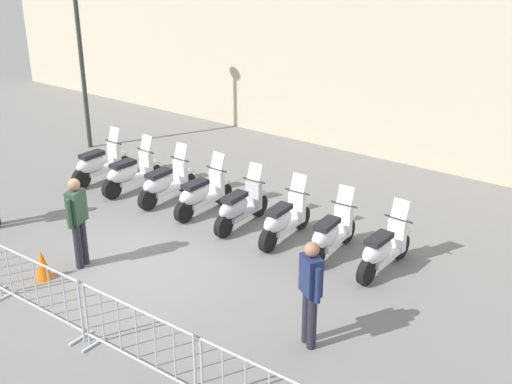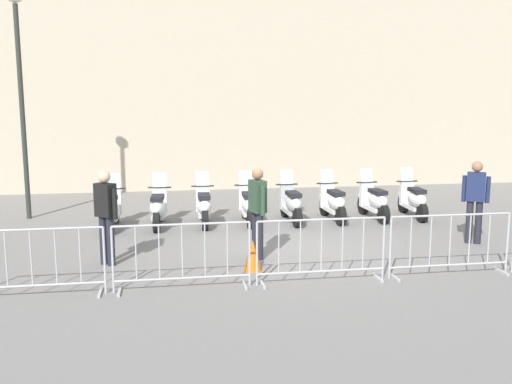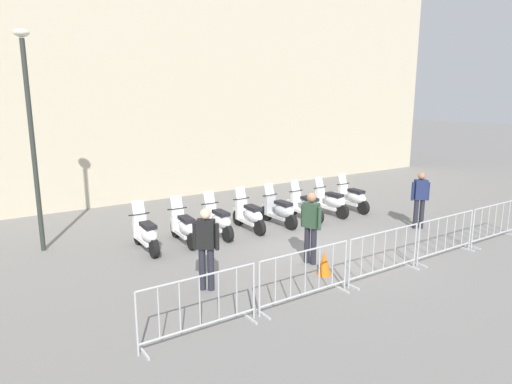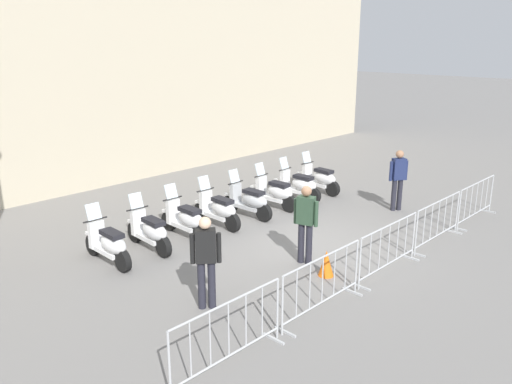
% 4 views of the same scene
% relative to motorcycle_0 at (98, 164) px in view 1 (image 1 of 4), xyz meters
% --- Properties ---
extents(ground_plane, '(120.00, 120.00, 0.00)m').
position_rel_motorcycle_0_xyz_m(ground_plane, '(3.86, -2.29, -0.45)').
color(ground_plane, slate).
extents(motorcycle_0, '(0.56, 1.72, 1.24)m').
position_rel_motorcycle_0_xyz_m(motorcycle_0, '(0.00, 0.00, 0.00)').
color(motorcycle_0, black).
rests_on(motorcycle_0, ground).
extents(motorcycle_1, '(0.56, 1.72, 1.24)m').
position_rel_motorcycle_0_xyz_m(motorcycle_1, '(1.07, 0.06, 0.00)').
color(motorcycle_1, black).
rests_on(motorcycle_1, ground).
extents(motorcycle_2, '(0.56, 1.72, 1.24)m').
position_rel_motorcycle_0_xyz_m(motorcycle_2, '(2.14, 0.16, 0.00)').
color(motorcycle_2, black).
rests_on(motorcycle_2, ground).
extents(motorcycle_3, '(0.56, 1.72, 1.24)m').
position_rel_motorcycle_0_xyz_m(motorcycle_3, '(3.21, 0.21, 0.00)').
color(motorcycle_3, black).
rests_on(motorcycle_3, ground).
extents(motorcycle_4, '(0.56, 1.73, 1.24)m').
position_rel_motorcycle_0_xyz_m(motorcycle_4, '(4.29, 0.21, 0.00)').
color(motorcycle_4, black).
rests_on(motorcycle_4, ground).
extents(motorcycle_5, '(0.56, 1.73, 1.24)m').
position_rel_motorcycle_0_xyz_m(motorcycle_5, '(5.36, 0.29, 0.00)').
color(motorcycle_5, black).
rests_on(motorcycle_5, ground).
extents(motorcycle_6, '(0.57, 1.73, 1.24)m').
position_rel_motorcycle_0_xyz_m(motorcycle_6, '(6.43, 0.34, 0.00)').
color(motorcycle_6, black).
rests_on(motorcycle_6, ground).
extents(motorcycle_7, '(0.56, 1.72, 1.24)m').
position_rel_motorcycle_0_xyz_m(motorcycle_7, '(7.49, 0.41, 0.00)').
color(motorcycle_7, black).
rests_on(motorcycle_7, ground).
extents(barrier_segment_2, '(2.17, 0.53, 1.07)m').
position_rel_motorcycle_0_xyz_m(barrier_segment_2, '(3.96, -4.35, 0.07)').
color(barrier_segment_2, '#B2B5B7').
rests_on(barrier_segment_2, ground).
extents(barrier_segment_3, '(2.17, 0.53, 1.07)m').
position_rel_motorcycle_0_xyz_m(barrier_segment_3, '(6.21, -4.25, 0.07)').
color(barrier_segment_3, '#B2B5B7').
rests_on(barrier_segment_3, ground).
extents(street_lamp, '(0.36, 0.36, 5.50)m').
position_rel_motorcycle_0_xyz_m(street_lamp, '(-2.29, 1.49, 2.89)').
color(street_lamp, '#2D332D').
rests_on(street_lamp, ground).
extents(officer_near_row_end, '(0.33, 0.52, 1.73)m').
position_rel_motorcycle_0_xyz_m(officer_near_row_end, '(3.08, -2.85, 0.53)').
color(officer_near_row_end, '#23232D').
rests_on(officer_near_row_end, ground).
extents(officer_mid_plaza, '(0.49, 0.37, 1.73)m').
position_rel_motorcycle_0_xyz_m(officer_mid_plaza, '(7.72, -2.22, 0.53)').
color(officer_mid_plaza, '#23232D').
rests_on(officer_mid_plaza, ground).
extents(traffic_cone, '(0.32, 0.32, 0.55)m').
position_rel_motorcycle_0_xyz_m(traffic_cone, '(2.92, -3.58, -0.18)').
color(traffic_cone, orange).
rests_on(traffic_cone, ground).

